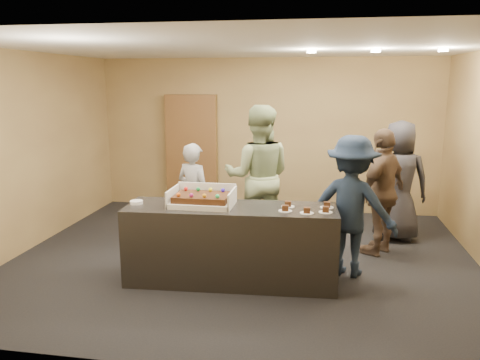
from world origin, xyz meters
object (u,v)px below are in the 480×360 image
Objects in this scene: person_server_grey at (194,195)px; person_navy_man at (351,206)px; storage_cabinet at (192,152)px; person_dark_suit at (398,181)px; person_brown_extra at (382,192)px; person_sage_man at (258,176)px; sheet_cake at (202,197)px; plate_stack at (136,202)px; serving_counter at (231,244)px; cake_box at (203,201)px.

person_navy_man is (2.11, -0.69, 0.11)m from person_server_grey.
storage_cabinet is 3.67m from person_dark_suit.
person_server_grey is at bearing -51.82° from person_brown_extra.
person_sage_man is at bearing -18.25° from person_navy_man.
sheet_cake is 4.15× the size of plate_stack.
person_sage_man is 1.68m from person_brown_extra.
serving_counter is 0.60m from cake_box.
sheet_cake is (0.99, -3.15, -0.03)m from storage_cabinet.
sheet_cake is 0.78m from plate_stack.
person_server_grey is (-0.75, 1.14, 0.28)m from serving_counter.
person_brown_extra reaches higher than sheet_cake.
person_navy_man reaches higher than serving_counter.
cake_box is at bearing 89.03° from sheet_cake.
storage_cabinet is at bearing -28.16° from person_navy_man.
cake_box is at bearing 31.13° from person_navy_man.
serving_counter is 1.49m from person_navy_man.
cake_box is (0.99, -3.13, -0.08)m from storage_cabinet.
serving_counter is 1.64× the size of person_server_grey.
plate_stack is 0.08× the size of person_dark_suit.
serving_counter is 0.64m from sheet_cake.
serving_counter is 1.43m from person_sage_man.
storage_cabinet is 2.11m from person_server_grey.
person_sage_man reaches higher than sheet_cake.
storage_cabinet reaches higher than person_sage_man.
plate_stack is (-1.10, -0.06, 0.47)m from serving_counter.
person_sage_man is at bearing 47.92° from plate_stack.
person_brown_extra is 0.97× the size of person_dark_suit.
person_navy_man is at bearing 15.32° from serving_counter.
sheet_cake is 0.31× the size of person_sage_man.
person_sage_man reaches higher than cake_box.
person_dark_suit is at bearing -20.47° from storage_cabinet.
serving_counter is 3.47m from storage_cabinet.
person_navy_man is at bearing -45.02° from storage_cabinet.
person_brown_extra reaches higher than cake_box.
person_brown_extra is (2.15, 1.22, -0.10)m from cake_box.
person_navy_man is (2.47, 0.52, -0.07)m from plate_stack.
person_dark_suit is (0.74, 1.41, 0.04)m from person_navy_man.
person_brown_extra is at bearing 31.17° from serving_counter.
sheet_cake is 0.37× the size of person_navy_man.
storage_cabinet reaches higher than person_dark_suit.
cake_box is at bearing -24.54° from person_brown_extra.
person_sage_man is 1.50m from person_navy_man.
person_dark_suit reaches higher than serving_counter.
cake_box is at bearing 172.17° from serving_counter.
sheet_cake is at bearing -72.50° from storage_cabinet.
person_navy_man reaches higher than sheet_cake.
storage_cabinet is at bearing -56.62° from person_sage_man.
person_sage_man is (0.14, 1.32, 0.54)m from serving_counter.
person_brown_extra is (3.15, -1.91, -0.18)m from storage_cabinet.
storage_cabinet is 1.22× the size of person_navy_man.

